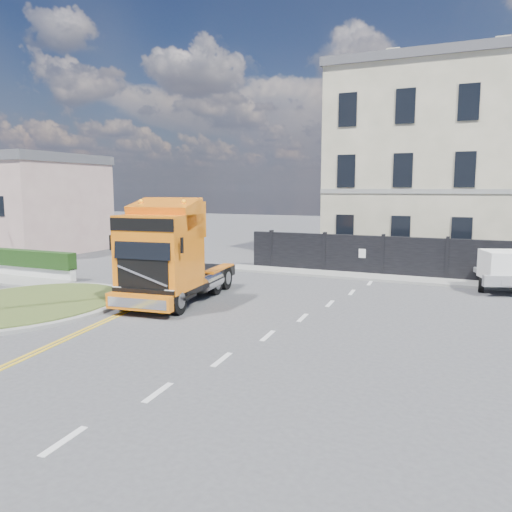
% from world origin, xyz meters
% --- Properties ---
extents(ground, '(120.00, 120.00, 0.00)m').
position_xyz_m(ground, '(0.00, 0.00, 0.00)').
color(ground, '#424244').
rests_on(ground, ground).
extents(traffic_island, '(6.80, 6.80, 0.17)m').
position_xyz_m(traffic_island, '(-7.00, -3.00, 0.08)').
color(traffic_island, gray).
rests_on(traffic_island, ground).
extents(hedge_wall, '(8.00, 0.55, 1.35)m').
position_xyz_m(hedge_wall, '(-13.00, 1.50, 0.74)').
color(hedge_wall, silver).
rests_on(hedge_wall, ground).
extents(seaside_bldg_pink, '(8.00, 8.00, 6.00)m').
position_xyz_m(seaside_bldg_pink, '(-20.00, 9.00, 3.00)').
color(seaside_bldg_pink, beige).
rests_on(seaside_bldg_pink, ground).
extents(hoarding_fence, '(18.80, 0.25, 2.00)m').
position_xyz_m(hoarding_fence, '(6.55, 9.00, 1.00)').
color(hoarding_fence, black).
rests_on(hoarding_fence, ground).
extents(georgian_building, '(12.30, 10.30, 12.80)m').
position_xyz_m(georgian_building, '(6.00, 16.50, 5.77)').
color(georgian_building, beige).
rests_on(georgian_building, ground).
extents(pavement_far, '(20.00, 1.60, 0.12)m').
position_xyz_m(pavement_far, '(6.00, 8.10, 0.06)').
color(pavement_far, gray).
rests_on(pavement_far, ground).
extents(truck, '(3.10, 6.68, 3.87)m').
position_xyz_m(truck, '(-2.37, -0.46, 1.73)').
color(truck, black).
rests_on(truck, ground).
extents(flatbed_pickup, '(2.99, 4.71, 1.80)m').
position_xyz_m(flatbed_pickup, '(9.37, 7.17, 0.97)').
color(flatbed_pickup, gray).
rests_on(flatbed_pickup, ground).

